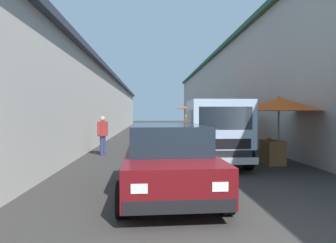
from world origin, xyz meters
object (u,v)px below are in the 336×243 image
hatchback_car (168,158)px  vendor_by_crates (187,128)px  vendor_in_shade (103,133)px  fruit_stall_far_right (200,111)px  fruit_stall_mid_lane (278,110)px  delivery_truck (214,133)px  fruit_stall_near_right (226,113)px  parked_scooter (142,134)px

hatchback_car → vendor_by_crates: 8.74m
vendor_in_shade → fruit_stall_far_right: bearing=-47.9°
fruit_stall_mid_lane → hatchback_car: (-3.03, 3.75, -1.07)m
fruit_stall_mid_lane → delivery_truck: 2.22m
fruit_stall_far_right → fruit_stall_near_right: bearing=-166.8°
fruit_stall_mid_lane → fruit_stall_far_right: fruit_stall_far_right is taller
fruit_stall_mid_lane → vendor_by_crates: fruit_stall_mid_lane is taller
fruit_stall_mid_lane → delivery_truck: size_ratio=0.53×
vendor_in_shade → parked_scooter: 5.91m
fruit_stall_mid_lane → delivery_truck: bearing=89.0°
fruit_stall_far_right → vendor_by_crates: 1.74m
hatchback_car → parked_scooter: (11.35, 0.90, -0.29)m
fruit_stall_mid_lane → vendor_by_crates: size_ratio=1.60×
fruit_stall_near_right → hatchback_car: size_ratio=0.66×
fruit_stall_near_right → parked_scooter: bearing=41.7°
fruit_stall_near_right → vendor_by_crates: fruit_stall_near_right is taller
fruit_stall_mid_lane → fruit_stall_far_right: size_ratio=1.00×
fruit_stall_near_right → parked_scooter: 6.07m
hatchback_car → fruit_stall_mid_lane: bearing=-51.0°
delivery_truck → vendor_by_crates: delivery_truck is taller
fruit_stall_mid_lane → hatchback_car: size_ratio=0.66×
fruit_stall_far_right → vendor_in_shade: (-4.20, 4.65, -0.92)m
fruit_stall_near_right → vendor_by_crates: bearing=42.6°
fruit_stall_mid_lane → parked_scooter: fruit_stall_mid_lane is taller
vendor_by_crates → parked_scooter: size_ratio=0.96×
hatchback_car → vendor_by_crates: (8.60, -1.50, 0.20)m
vendor_by_crates → fruit_stall_far_right: bearing=-35.7°
hatchback_car → vendor_by_crates: vendor_by_crates is taller
fruit_stall_near_right → delivery_truck: size_ratio=0.53×
hatchback_car → vendor_in_shade: 6.07m
vendor_by_crates → parked_scooter: 3.68m
parked_scooter → fruit_stall_near_right: bearing=-138.3°
fruit_stall_far_right → hatchback_car: size_ratio=0.66×
vendor_by_crates → fruit_stall_near_right: bearing=-137.4°
hatchback_car → delivery_truck: delivery_truck is taller
fruit_stall_mid_lane → hatchback_car: 4.93m
fruit_stall_far_right → delivery_truck: fruit_stall_far_right is taller
fruit_stall_far_right → vendor_in_shade: size_ratio=1.66×
fruit_stall_mid_lane → fruit_stall_far_right: 6.93m
vendor_in_shade → fruit_stall_near_right: bearing=-76.4°
fruit_stall_far_right → vendor_in_shade: 6.33m
fruit_stall_far_right → vendor_in_shade: bearing=132.1°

